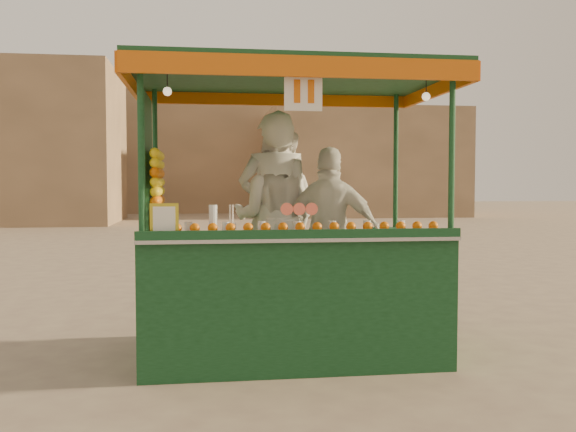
{
  "coord_description": "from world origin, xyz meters",
  "views": [
    {
      "loc": [
        -0.71,
        -5.78,
        1.55
      ],
      "look_at": [
        0.07,
        -0.14,
        1.25
      ],
      "focal_mm": 39.1,
      "sensor_mm": 36.0,
      "label": 1
    }
  ],
  "objects": [
    {
      "name": "building_center",
      "position": [
        -2.0,
        30.0,
        3.5
      ],
      "size": [
        14.0,
        7.0,
        7.0
      ],
      "primitive_type": "cube",
      "color": "#A37F5C",
      "rests_on": "ground"
    },
    {
      "name": "building_right",
      "position": [
        7.0,
        24.0,
        2.5
      ],
      "size": [
        9.0,
        6.0,
        5.0
      ],
      "primitive_type": "cube",
      "color": "#A37F5C",
      "rests_on": "ground"
    },
    {
      "name": "juice_cart",
      "position": [
        0.0,
        -0.29,
        0.82
      ],
      "size": [
        2.81,
        1.82,
        2.55
      ],
      "color": "#0E3617",
      "rests_on": "ground"
    },
    {
      "name": "vendor_middle",
      "position": [
        0.01,
        0.25,
        1.19
      ],
      "size": [
        1.05,
        0.94,
        1.79
      ],
      "rotation": [
        0.0,
        0.0,
        2.78
      ],
      "color": "silver",
      "rests_on": "ground"
    },
    {
      "name": "vendor_left",
      "position": [
        -0.01,
        0.11,
        1.26
      ],
      "size": [
        0.76,
        0.56,
        1.92
      ],
      "rotation": [
        0.0,
        0.0,
        3.0
      ],
      "color": "beige",
      "rests_on": "ground"
    },
    {
      "name": "ground",
      "position": [
        0.0,
        0.0,
        0.0
      ],
      "size": [
        90.0,
        90.0,
        0.0
      ],
      "primitive_type": "plane",
      "color": "#6F5C4F",
      "rests_on": "ground"
    },
    {
      "name": "vendor_right",
      "position": [
        0.49,
        -0.07,
        1.09
      ],
      "size": [
        1.01,
        0.7,
        1.59
      ],
      "rotation": [
        0.0,
        0.0,
        2.77
      ],
      "color": "silver",
      "rests_on": "ground"
    }
  ]
}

